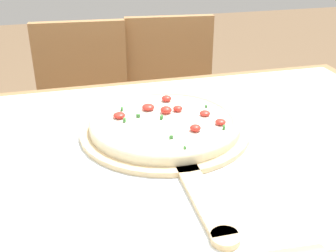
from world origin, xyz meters
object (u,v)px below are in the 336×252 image
pizza (165,122)px  chair_left (85,115)px  chair_right (172,106)px  pizza_peel (167,133)px

pizza → chair_left: size_ratio=0.41×
pizza → chair_right: (0.22, 0.76, -0.30)m
pizza → chair_right: size_ratio=0.41×
pizza → chair_left: 0.83m
pizza_peel → chair_right: 0.86m
pizza_peel → pizza: (0.00, 0.02, 0.02)m
pizza_peel → pizza: 0.03m
pizza_peel → chair_left: chair_left is taller
chair_left → chair_right: bearing=4.8°
chair_left → chair_right: size_ratio=1.00×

